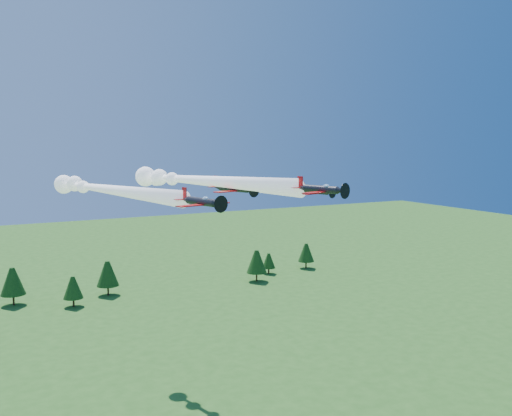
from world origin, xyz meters
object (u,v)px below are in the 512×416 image
plane_lead (198,180)px  plane_left (105,189)px  plane_right (198,181)px  plane_slot (234,188)px

plane_lead → plane_left: (-13.23, 11.03, -1.80)m
plane_lead → plane_left: plane_lead is taller
plane_right → plane_lead: bearing=-126.6°
plane_left → plane_lead: bearing=-53.9°
plane_lead → plane_slot: (3.13, -7.38, -0.98)m
plane_slot → plane_right: bearing=61.4°
plane_lead → plane_left: 17.32m
plane_left → plane_slot: (16.36, -18.41, 0.82)m
plane_left → plane_right: bearing=7.1°
plane_lead → plane_right: size_ratio=0.81×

